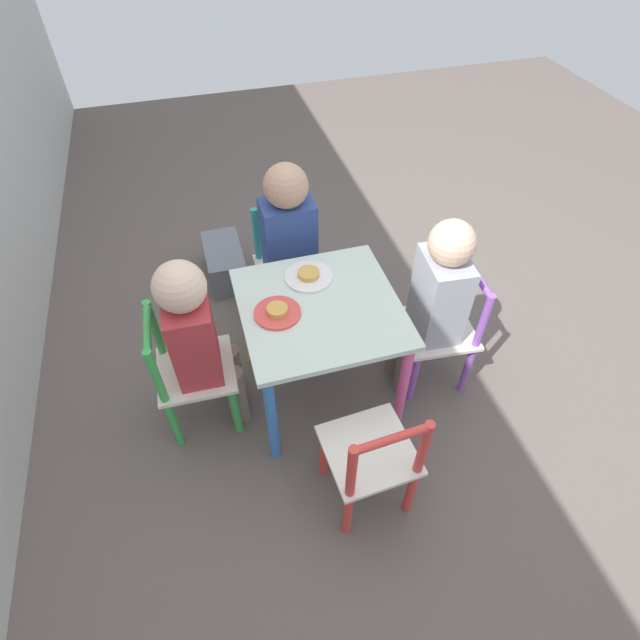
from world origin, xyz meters
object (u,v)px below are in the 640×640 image
object	(u,v)px
kids_table	(320,322)
plate_right	(309,276)
child_right	(290,238)
child_front	(435,296)
chair_purple	(442,330)
chair_green	(190,373)
chair_red	(372,459)
plate_back	(277,312)
storage_bin	(225,263)
chair_teal	(288,268)
child_back	(198,335)

from	to	relation	value
kids_table	plate_right	distance (m)	0.17
kids_table	child_right	xyz separation A→B (m)	(0.40, 0.01, 0.06)
child_right	child_front	world-z (taller)	child_right
chair_purple	child_front	xyz separation A→B (m)	(0.01, 0.06, 0.18)
chair_purple	plate_right	bearing A→B (deg)	-106.65
chair_purple	child_right	xyz separation A→B (m)	(0.44, 0.47, 0.20)
chair_green	chair_purple	bearing A→B (deg)	-91.60
chair_purple	plate_right	world-z (taller)	chair_purple
chair_red	chair_green	bearing A→B (deg)	-47.72
chair_green	plate_back	size ratio (longest dim) A/B	3.32
chair_red	child_right	world-z (taller)	child_right
plate_back	storage_bin	distance (m)	0.87
kids_table	chair_purple	xyz separation A→B (m)	(-0.04, -0.46, -0.14)
chair_green	plate_back	bearing A→B (deg)	-90.83
child_front	chair_teal	bearing A→B (deg)	-135.69
chair_teal	storage_bin	distance (m)	0.43
child_right	child_front	size ratio (longest dim) A/B	1.02
kids_table	plate_back	distance (m)	0.17
chair_green	child_front	xyz separation A→B (m)	(-0.05, -0.86, 0.18)
kids_table	plate_back	world-z (taller)	plate_back
kids_table	child_front	size ratio (longest dim) A/B	0.71
child_right	storage_bin	size ratio (longest dim) A/B	2.33
kids_table	chair_green	size ratio (longest dim) A/B	1.03
child_right	plate_back	xyz separation A→B (m)	(-0.40, 0.14, 0.03)
plate_back	chair_green	bearing A→B (deg)	87.32
kids_table	plate_right	world-z (taller)	plate_right
plate_back	storage_bin	world-z (taller)	plate_back
kids_table	child_back	bearing A→B (deg)	88.14
child_right	child_front	distance (m)	0.60
child_right	child_front	bearing A→B (deg)	-48.01
chair_purple	child_right	world-z (taller)	child_right
plate_back	plate_right	distance (m)	0.20
chair_teal	chair_purple	world-z (taller)	same
chair_teal	plate_back	world-z (taller)	chair_teal
child_right	storage_bin	bearing A→B (deg)	122.45
child_back	child_front	size ratio (longest dim) A/B	0.98
storage_bin	child_front	bearing A→B (deg)	-141.23
chair_purple	chair_teal	bearing A→B (deg)	-132.05
chair_green	chair_teal	size ratio (longest dim) A/B	1.00
child_right	plate_back	distance (m)	0.43
kids_table	plate_right	xyz separation A→B (m)	(0.14, 0.00, 0.09)
kids_table	chair_red	size ratio (longest dim) A/B	1.03
plate_right	chair_teal	bearing A→B (deg)	1.22
chair_purple	kids_table	bearing A→B (deg)	-90.00
child_front	plate_right	distance (m)	0.44
chair_green	plate_right	size ratio (longest dim) A/B	3.03
child_right	child_front	xyz separation A→B (m)	(-0.44, -0.41, -0.02)
chair_teal	child_back	bearing A→B (deg)	-132.12
child_right	plate_back	size ratio (longest dim) A/B	4.89
kids_table	child_right	bearing A→B (deg)	0.84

